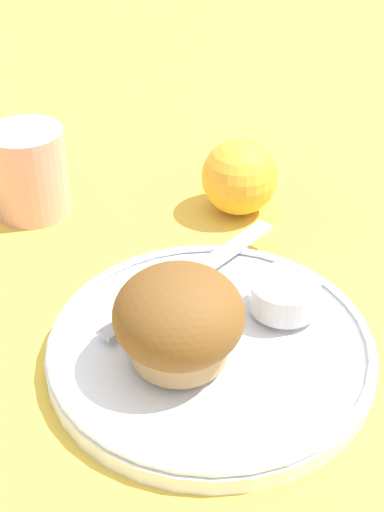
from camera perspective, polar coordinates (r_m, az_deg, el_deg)
ground_plane at (r=0.56m, az=1.34°, el=-6.25°), size 3.00×3.00×0.00m
plate at (r=0.53m, az=1.50°, el=-7.31°), size 0.24×0.24×0.02m
muffin at (r=0.49m, az=-1.06°, el=-5.13°), size 0.09×0.09×0.07m
cream_ramekin at (r=0.55m, az=7.40°, el=-3.01°), size 0.05×0.05×0.02m
berry_pair at (r=0.54m, az=-3.24°, el=-3.95°), size 0.03×0.02×0.02m
butter_knife at (r=0.58m, az=0.06°, el=-1.51°), size 0.19×0.10×0.00m
orange_fruit at (r=0.69m, az=3.82°, el=6.34°), size 0.07×0.07×0.07m
juice_glass at (r=0.70m, az=-12.85°, el=6.60°), size 0.07×0.07×0.09m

